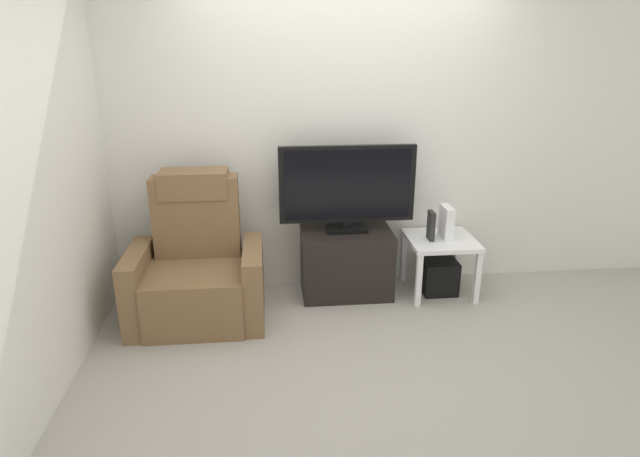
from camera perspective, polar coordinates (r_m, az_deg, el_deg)
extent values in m
plane|color=#9E998E|center=(3.82, 4.27, -12.39)|extent=(6.40, 6.40, 0.00)
cube|color=silver|center=(4.41, 2.21, 10.23)|extent=(6.40, 0.06, 2.60)
cube|color=silver|center=(3.51, -27.15, 5.62)|extent=(0.06, 4.48, 2.60)
cube|color=black|center=(4.43, 2.79, -3.61)|extent=(0.72, 0.45, 0.55)
cube|color=black|center=(4.19, 3.23, -3.39)|extent=(0.67, 0.02, 0.02)
cube|color=black|center=(4.23, 3.14, -2.69)|extent=(0.34, 0.11, 0.04)
cube|color=black|center=(4.35, 2.81, -0.01)|extent=(0.32, 0.20, 0.03)
cube|color=black|center=(4.33, 2.82, 0.49)|extent=(0.06, 0.04, 0.05)
cube|color=black|center=(4.24, 2.89, 4.70)|extent=(1.07, 0.05, 0.61)
cube|color=black|center=(4.21, 2.95, 4.61)|extent=(0.98, 0.01, 0.55)
cube|color=brown|center=(4.16, -12.79, -6.71)|extent=(0.70, 0.72, 0.42)
cube|color=brown|center=(4.21, -12.90, 1.28)|extent=(0.64, 0.20, 0.62)
cube|color=brown|center=(4.16, -13.13, 4.64)|extent=(0.50, 0.26, 0.20)
cube|color=brown|center=(4.20, -18.57, -5.92)|extent=(0.14, 0.68, 0.56)
cube|color=brown|center=(4.09, -7.00, -5.70)|extent=(0.14, 0.68, 0.56)
cube|color=white|center=(4.50, 12.66, -1.22)|extent=(0.54, 0.54, 0.04)
cube|color=white|center=(4.31, 10.37, -5.40)|extent=(0.04, 0.04, 0.44)
cube|color=white|center=(4.46, 16.28, -5.02)|extent=(0.04, 0.04, 0.44)
cube|color=white|center=(4.73, 8.84, -2.99)|extent=(0.04, 0.04, 0.44)
cube|color=white|center=(4.87, 14.28, -2.72)|extent=(0.04, 0.04, 0.44)
cube|color=black|center=(4.62, 12.37, -4.87)|extent=(0.28, 0.28, 0.28)
cube|color=#262626|center=(4.41, 11.63, 0.30)|extent=(0.04, 0.12, 0.24)
cube|color=white|center=(4.47, 13.19, 0.65)|extent=(0.07, 0.20, 0.27)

